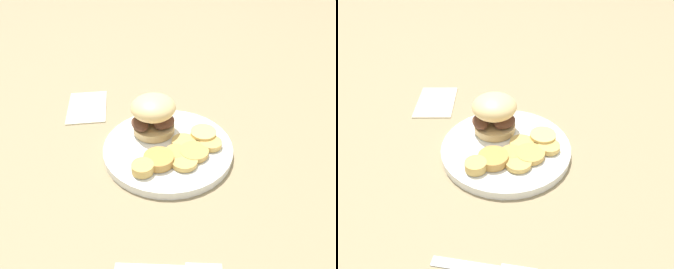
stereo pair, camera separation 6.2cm
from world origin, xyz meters
TOP-DOWN VIEW (x-y plane):
  - ground_plane at (0.00, 0.00)m, footprint 4.00×4.00m
  - dinner_plate at (0.00, 0.00)m, footprint 0.25×0.25m
  - sandwich at (0.05, 0.03)m, footprint 0.09×0.10m
  - potato_round_0 at (-0.05, 0.02)m, footprint 0.06×0.06m
  - potato_round_1 at (-0.03, -0.01)m, footprint 0.04×0.04m
  - potato_round_2 at (-0.03, -0.05)m, footprint 0.05×0.05m
  - potato_round_3 at (-0.07, 0.05)m, footprint 0.04×0.04m
  - potato_round_4 at (-0.01, -0.08)m, footprint 0.04×0.04m
  - potato_round_5 at (-0.06, -0.03)m, footprint 0.05×0.05m
  - potato_round_6 at (-0.00, -0.03)m, footprint 0.05×0.05m
  - potato_round_7 at (0.02, -0.07)m, footprint 0.05×0.05m
  - napkin at (0.17, 0.18)m, footprint 0.14×0.10m

SIDE VIEW (x-z plane):
  - ground_plane at x=0.00m, z-range 0.00..0.00m
  - napkin at x=0.17m, z-range 0.00..0.01m
  - dinner_plate at x=0.00m, z-range 0.00..0.02m
  - potato_round_6 at x=0.00m, z-range 0.02..0.03m
  - potato_round_5 at x=-0.06m, z-range 0.02..0.03m
  - potato_round_1 at x=-0.03m, z-range 0.02..0.03m
  - potato_round_2 at x=-0.03m, z-range 0.02..0.03m
  - potato_round_4 at x=-0.01m, z-range 0.02..0.03m
  - potato_round_0 at x=-0.05m, z-range 0.02..0.03m
  - potato_round_7 at x=0.02m, z-range 0.02..0.03m
  - potato_round_3 at x=-0.07m, z-range 0.02..0.03m
  - sandwich at x=0.05m, z-range 0.02..0.10m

